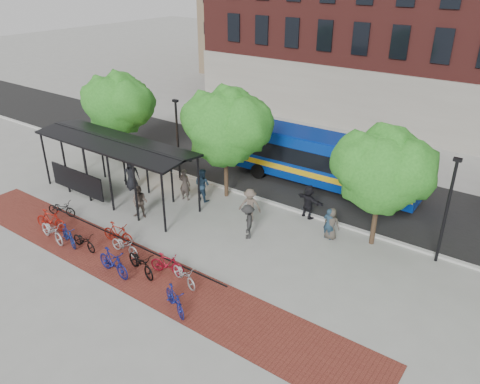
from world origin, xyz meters
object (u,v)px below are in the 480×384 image
Objects in this scene: bike_7 at (113,262)px; pedestrian_8 at (140,202)px; pedestrian_1 at (185,184)px; tree_b at (227,124)px; bike_6 at (125,245)px; bike_9 at (167,264)px; bike_2 at (52,231)px; pedestrian_7 at (329,224)px; bus at (323,158)px; bike_1 at (51,220)px; lamp_post_left at (178,137)px; bike_4 at (84,241)px; tree_c at (384,168)px; pedestrian_0 at (131,174)px; bus_shelter at (113,149)px; pedestrian_6 at (331,224)px; tree_a at (118,102)px; pedestrian_2 at (202,185)px; bike_10 at (184,274)px; pedestrian_9 at (248,222)px; bike_3 at (68,235)px; bike_0 at (62,208)px; bike_5 at (118,233)px; bike_11 at (175,300)px; pedestrian_5 at (308,202)px; pedestrian_3 at (250,205)px; bike_8 at (141,263)px.

pedestrian_8 is at bearing 38.73° from bike_7.
tree_b is at bearing -145.63° from pedestrian_1.
bike_9 is (2.73, 0.04, 0.03)m from bike_6.
bike_2 is 13.70m from pedestrian_7.
bike_1 is at bearing -125.06° from bus.
bike_4 is (1.96, -8.90, -2.31)m from lamp_post_left.
lamp_post_left reaches higher than bike_1.
tree_c is 3.09× the size of pedestrian_0.
pedestrian_0 is at bearing 47.47° from bike_7.
pedestrian_0 is at bearing 119.59° from pedestrian_8.
bus_shelter is 12.35m from bus.
tree_c is 3.85m from pedestrian_6.
bike_1 reaches higher than bike_6.
tree_a reaches higher than pedestrian_6.
lamp_post_left reaches higher than pedestrian_2.
bike_2 is at bearing 115.61° from bike_10.
pedestrian_2 is 1.07× the size of pedestrian_9.
bike_6 is at bearing -53.95° from bike_3.
lamp_post_left is (-13.09, 0.25, -1.31)m from tree_c.
pedestrian_8 is (-5.87, 3.02, 0.45)m from bike_10.
bike_7 reaches higher than bike_10.
bike_0 is 0.86× the size of pedestrian_2.
bus_shelter reaches higher than bus.
bike_2 is 3.34m from bike_5.
tree_b reaches higher than bike_0.
pedestrian_1 is at bearing -41.71° from pedestrian_0.
bike_10 is (3.60, -7.87, -4.00)m from tree_b.
bike_0 is 0.93× the size of bike_11.
pedestrian_5 is (5.29, 8.24, 0.48)m from bike_6.
lamp_post_left is 2.75× the size of pedestrian_3.
lamp_post_left is 8.41m from bike_5.
pedestrian_0 is (-1.24, -2.91, -1.79)m from lamp_post_left.
tree_c is 3.09× the size of pedestrian_1.
lamp_post_left is 2.67× the size of pedestrian_1.
pedestrian_1 is at bearing 40.42° from bike_8.
pedestrian_3 is at bearing -164.53° from tree_c.
pedestrian_1 is (0.40, 6.80, 0.52)m from bike_4.
pedestrian_1 is at bearing 160.77° from pedestrian_3.
pedestrian_2 is at bearing 30.35° from bus_shelter.
pedestrian_2 is (-2.43, 7.13, 0.43)m from bike_8.
bike_6 is at bearing 84.46° from bike_8.
pedestrian_5 is 1.04× the size of pedestrian_9.
pedestrian_7 reaches higher than bike_9.
bike_9 is (7.51, 0.73, -0.06)m from bike_1.
pedestrian_9 is at bearing -21.65° from bike_7.
bus_shelter reaches higher than bike_6.
bike_1 is (-8.80, -13.01, -1.28)m from bus.
bike_1 is at bearing -95.93° from lamp_post_left.
bike_6 is 0.99× the size of bike_11.
bus is 7.18× the size of pedestrian_7.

